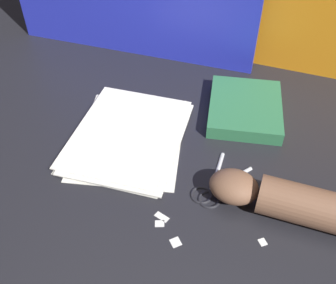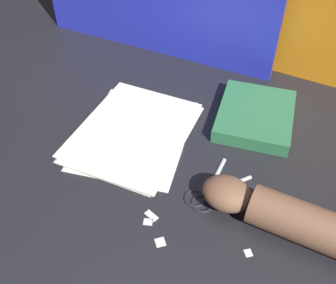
% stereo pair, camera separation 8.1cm
% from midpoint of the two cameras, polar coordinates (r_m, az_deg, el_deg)
% --- Properties ---
extents(ground_plane, '(6.00, 6.00, 0.00)m').
position_cam_midpoint_polar(ground_plane, '(0.83, 2.34, -4.99)').
color(ground_plane, black).
extents(backdrop_panel_center, '(0.81, 0.16, 0.40)m').
position_cam_midpoint_polar(backdrop_panel_center, '(1.08, 21.93, 18.00)').
color(backdrop_panel_center, orange).
rests_on(backdrop_panel_center, ground_plane).
extents(paper_stack, '(0.27, 0.33, 0.01)m').
position_cam_midpoint_polar(paper_stack, '(0.91, -2.44, 1.27)').
color(paper_stack, white).
rests_on(paper_stack, ground_plane).
extents(book_closed, '(0.18, 0.21, 0.03)m').
position_cam_midpoint_polar(book_closed, '(0.97, 14.92, 3.62)').
color(book_closed, '#2D7247').
rests_on(book_closed, ground_plane).
extents(scissors, '(0.13, 0.16, 0.01)m').
position_cam_midpoint_polar(scissors, '(0.80, 8.68, -7.38)').
color(scissors, silver).
rests_on(scissors, ground_plane).
extents(hand_forearm, '(0.29, 0.12, 0.08)m').
position_cam_midpoint_polar(hand_forearm, '(0.76, 18.77, -9.96)').
color(hand_forearm, brown).
rests_on(hand_forearm, ground_plane).
extents(paper_scrap_near, '(0.02, 0.02, 0.00)m').
position_cam_midpoint_polar(paper_scrap_near, '(0.74, 14.77, -15.48)').
color(paper_scrap_near, white).
rests_on(paper_scrap_near, ground_plane).
extents(paper_scrap_mid, '(0.02, 0.02, 0.00)m').
position_cam_midpoint_polar(paper_scrap_mid, '(0.75, 0.21, -11.69)').
color(paper_scrap_mid, white).
rests_on(paper_scrap_mid, ground_plane).
extents(paper_scrap_far, '(0.03, 0.03, 0.00)m').
position_cam_midpoint_polar(paper_scrap_far, '(0.73, 2.14, -14.51)').
color(paper_scrap_far, white).
rests_on(paper_scrap_far, ground_plane).
extents(paper_scrap_side, '(0.03, 0.02, 0.00)m').
position_cam_midpoint_polar(paper_scrap_side, '(0.76, 0.66, -10.79)').
color(paper_scrap_side, white).
rests_on(paper_scrap_side, ground_plane).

